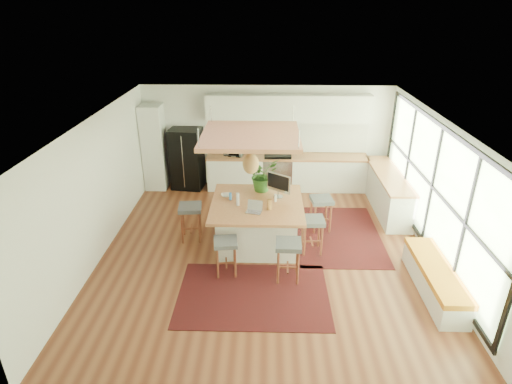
{
  "coord_description": "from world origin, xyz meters",
  "views": [
    {
      "loc": [
        0.01,
        -7.26,
        4.66
      ],
      "look_at": [
        -0.2,
        0.5,
        1.1
      ],
      "focal_mm": 29.47,
      "sensor_mm": 36.0,
      "label": 1
    }
  ],
  "objects_px": {
    "stool_near_left": "(226,257)",
    "microwave": "(234,149)",
    "stool_near_right": "(288,262)",
    "stool_right_front": "(312,236)",
    "stool_right_back": "(321,215)",
    "stool_left_side": "(191,224)",
    "monitor": "(278,186)",
    "island": "(257,223)",
    "island_plant": "(262,178)",
    "fridge": "(187,155)",
    "laptop": "(254,207)"
  },
  "relations": [
    {
      "from": "stool_near_left",
      "to": "stool_left_side",
      "type": "xyz_separation_m",
      "value": [
        -0.85,
        1.22,
        0.0
      ]
    },
    {
      "from": "stool_near_right",
      "to": "stool_right_back",
      "type": "distance_m",
      "value": 2.01
    },
    {
      "from": "fridge",
      "to": "microwave",
      "type": "height_order",
      "value": "fridge"
    },
    {
      "from": "fridge",
      "to": "microwave",
      "type": "relative_size",
      "value": 3.34
    },
    {
      "from": "stool_near_right",
      "to": "fridge",
      "type": "bearing_deg",
      "value": 121.67
    },
    {
      "from": "stool_left_side",
      "to": "island_plant",
      "type": "relative_size",
      "value": 1.1
    },
    {
      "from": "stool_left_side",
      "to": "stool_right_back",
      "type": "bearing_deg",
      "value": 9.84
    },
    {
      "from": "stool_near_left",
      "to": "stool_left_side",
      "type": "bearing_deg",
      "value": 124.82
    },
    {
      "from": "stool_left_side",
      "to": "island_plant",
      "type": "bearing_deg",
      "value": 18.86
    },
    {
      "from": "fridge",
      "to": "island_plant",
      "type": "bearing_deg",
      "value": -39.95
    },
    {
      "from": "stool_right_front",
      "to": "monitor",
      "type": "height_order",
      "value": "monitor"
    },
    {
      "from": "fridge",
      "to": "microwave",
      "type": "distance_m",
      "value": 1.27
    },
    {
      "from": "island",
      "to": "stool_left_side",
      "type": "height_order",
      "value": "island"
    },
    {
      "from": "island",
      "to": "island_plant",
      "type": "xyz_separation_m",
      "value": [
        0.09,
        0.62,
        0.74
      ]
    },
    {
      "from": "stool_near_left",
      "to": "stool_right_front",
      "type": "distance_m",
      "value": 1.83
    },
    {
      "from": "stool_near_right",
      "to": "stool_left_side",
      "type": "height_order",
      "value": "stool_left_side"
    },
    {
      "from": "stool_left_side",
      "to": "fridge",
      "type": "bearing_deg",
      "value": 101.28
    },
    {
      "from": "monitor",
      "to": "laptop",
      "type": "bearing_deg",
      "value": -88.7
    },
    {
      "from": "island",
      "to": "stool_right_front",
      "type": "bearing_deg",
      "value": -16.43
    },
    {
      "from": "monitor",
      "to": "fridge",
      "type": "bearing_deg",
      "value": 168.51
    },
    {
      "from": "stool_right_back",
      "to": "stool_left_side",
      "type": "bearing_deg",
      "value": -170.16
    },
    {
      "from": "island",
      "to": "microwave",
      "type": "bearing_deg",
      "value": 103.44
    },
    {
      "from": "stool_left_side",
      "to": "island_plant",
      "type": "distance_m",
      "value": 1.79
    },
    {
      "from": "stool_left_side",
      "to": "monitor",
      "type": "bearing_deg",
      "value": 5.11
    },
    {
      "from": "laptop",
      "to": "fridge",
      "type": "bearing_deg",
      "value": 133.01
    },
    {
      "from": "island",
      "to": "microwave",
      "type": "height_order",
      "value": "microwave"
    },
    {
      "from": "island",
      "to": "stool_right_front",
      "type": "distance_m",
      "value": 1.16
    },
    {
      "from": "fridge",
      "to": "island",
      "type": "height_order",
      "value": "fridge"
    },
    {
      "from": "stool_near_left",
      "to": "microwave",
      "type": "xyz_separation_m",
      "value": [
        -0.14,
        3.95,
        0.74
      ]
    },
    {
      "from": "stool_near_left",
      "to": "island_plant",
      "type": "bearing_deg",
      "value": 69.8
    },
    {
      "from": "stool_near_right",
      "to": "island_plant",
      "type": "bearing_deg",
      "value": 104.75
    },
    {
      "from": "stool_near_right",
      "to": "monitor",
      "type": "xyz_separation_m",
      "value": [
        -0.16,
        1.53,
        0.83
      ]
    },
    {
      "from": "stool_near_left",
      "to": "monitor",
      "type": "distance_m",
      "value": 1.89
    },
    {
      "from": "fridge",
      "to": "microwave",
      "type": "bearing_deg",
      "value": 7.41
    },
    {
      "from": "island",
      "to": "monitor",
      "type": "relative_size",
      "value": 3.27
    },
    {
      "from": "fridge",
      "to": "island_plant",
      "type": "xyz_separation_m",
      "value": [
        2.03,
        -2.22,
        0.28
      ]
    },
    {
      "from": "island_plant",
      "to": "stool_near_right",
      "type": "bearing_deg",
      "value": -75.25
    },
    {
      "from": "stool_near_left",
      "to": "stool_right_front",
      "type": "relative_size",
      "value": 0.94
    },
    {
      "from": "stool_right_front",
      "to": "island_plant",
      "type": "distance_m",
      "value": 1.63
    },
    {
      "from": "island",
      "to": "stool_near_left",
      "type": "bearing_deg",
      "value": -116.03
    },
    {
      "from": "fridge",
      "to": "stool_near_right",
      "type": "height_order",
      "value": "fridge"
    },
    {
      "from": "stool_right_back",
      "to": "laptop",
      "type": "xyz_separation_m",
      "value": [
        -1.44,
        -1.02,
        0.7
      ]
    },
    {
      "from": "stool_right_front",
      "to": "microwave",
      "type": "xyz_separation_m",
      "value": [
        -1.79,
        3.17,
        0.74
      ]
    },
    {
      "from": "monitor",
      "to": "microwave",
      "type": "distance_m",
      "value": 2.8
    },
    {
      "from": "laptop",
      "to": "stool_near_left",
      "type": "bearing_deg",
      "value": -112.66
    },
    {
      "from": "fridge",
      "to": "stool_near_left",
      "type": "height_order",
      "value": "fridge"
    },
    {
      "from": "stool_near_left",
      "to": "stool_near_right",
      "type": "distance_m",
      "value": 1.14
    },
    {
      "from": "monitor",
      "to": "island_plant",
      "type": "bearing_deg",
      "value": 170.13
    },
    {
      "from": "fridge",
      "to": "island",
      "type": "distance_m",
      "value": 3.47
    },
    {
      "from": "stool_near_right",
      "to": "monitor",
      "type": "relative_size",
      "value": 1.36
    }
  ]
}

